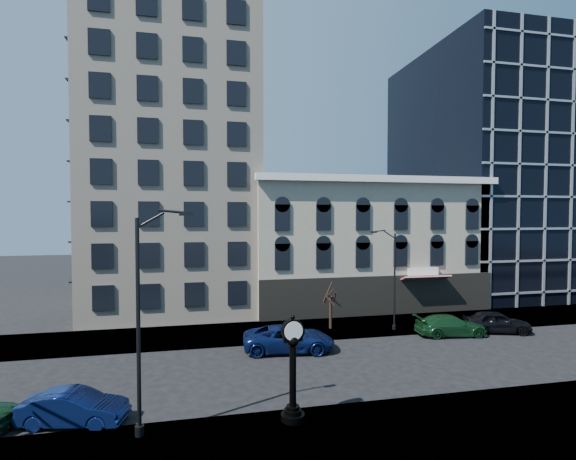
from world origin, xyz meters
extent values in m
plane|color=black|center=(0.00, 0.00, 0.00)|extent=(160.00, 160.00, 0.00)
cube|color=gray|center=(0.00, 8.00, 0.06)|extent=(160.00, 6.00, 0.12)
cube|color=gray|center=(0.00, -8.00, 0.06)|extent=(160.00, 6.00, 0.12)
cube|color=beige|center=(-6.00, 19.00, 19.00)|extent=(15.00, 15.00, 38.00)
cube|color=#A8A28B|center=(12.00, 16.00, 6.00)|extent=(22.00, 10.00, 12.00)
cube|color=white|center=(12.00, 10.80, 12.20)|extent=(22.60, 0.80, 0.60)
cube|color=black|center=(12.00, 10.95, 1.80)|extent=(22.00, 0.30, 3.60)
cube|color=maroon|center=(16.00, 10.40, 3.40)|extent=(4.50, 1.18, 0.55)
cube|color=black|center=(32.00, 21.00, 14.00)|extent=(20.00, 20.00, 28.00)
cylinder|color=black|center=(0.06, -6.04, 0.26)|extent=(1.04, 1.04, 0.28)
cylinder|color=black|center=(0.06, -6.04, 0.50)|extent=(0.76, 0.76, 0.19)
cylinder|color=black|center=(0.06, -6.04, 0.67)|extent=(0.57, 0.57, 0.15)
cylinder|color=black|center=(0.06, -6.04, 2.11)|extent=(0.30, 0.30, 2.74)
sphere|color=black|center=(0.06, -6.04, 3.57)|extent=(0.53, 0.53, 0.53)
cube|color=black|center=(0.06, -6.04, 3.67)|extent=(0.87, 0.31, 0.24)
cylinder|color=black|center=(0.06, -6.04, 4.05)|extent=(1.01, 0.42, 0.98)
cylinder|color=white|center=(0.06, -6.20, 4.05)|extent=(0.83, 0.12, 0.83)
cylinder|color=white|center=(0.06, -5.88, 4.05)|extent=(0.83, 0.12, 0.83)
sphere|color=black|center=(0.06, -6.04, 4.61)|extent=(0.19, 0.19, 0.19)
cylinder|color=black|center=(-6.25, -6.00, 4.50)|extent=(0.16, 0.16, 8.77)
cylinder|color=black|center=(-6.25, -6.00, 0.32)|extent=(0.37, 0.37, 0.41)
cube|color=black|center=(-4.33, -5.78, 9.04)|extent=(0.58, 0.29, 0.14)
cylinder|color=black|center=(10.92, 6.26, 3.86)|extent=(0.14, 0.14, 7.47)
cylinder|color=black|center=(10.92, 6.26, 0.29)|extent=(0.31, 0.31, 0.35)
cube|color=black|center=(9.29, 6.04, 7.72)|extent=(0.50, 0.25, 0.12)
cylinder|color=black|center=(6.20, 7.64, 1.36)|extent=(0.24, 0.24, 2.48)
imported|color=#0C194C|center=(-9.16, -4.21, 0.73)|extent=(4.64, 2.42, 1.45)
imported|color=#0C194C|center=(1.91, 3.32, 0.84)|extent=(6.33, 3.53, 1.67)
imported|color=#143F1E|center=(14.51, 4.29, 0.76)|extent=(5.46, 2.73, 1.52)
imported|color=black|center=(18.42, 4.26, 0.82)|extent=(5.18, 3.27, 1.64)
camera|label=1|loc=(-3.86, -23.34, 8.98)|focal=26.00mm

